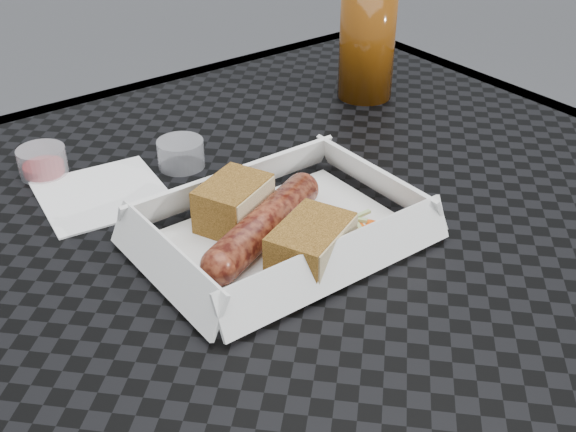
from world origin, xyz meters
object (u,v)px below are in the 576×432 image
object	(u,v)px
food_tray	(281,237)
bratwurst	(264,225)
drink_glass	(367,41)
patio_table	(323,264)

from	to	relation	value
food_tray	bratwurst	size ratio (longest dim) A/B	1.35
food_tray	bratwurst	distance (m)	0.03
bratwurst	drink_glass	xyz separation A→B (m)	(0.30, 0.20, 0.05)
patio_table	bratwurst	xyz separation A→B (m)	(-0.09, -0.02, 0.10)
food_tray	bratwurst	bearing A→B (deg)	168.38
patio_table	bratwurst	world-z (taller)	bratwurst
food_tray	drink_glass	xyz separation A→B (m)	(0.29, 0.21, 0.07)
food_tray	drink_glass	size ratio (longest dim) A/B	1.50
patio_table	bratwurst	size ratio (longest dim) A/B	4.89
patio_table	food_tray	xyz separation A→B (m)	(-0.07, -0.03, 0.08)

